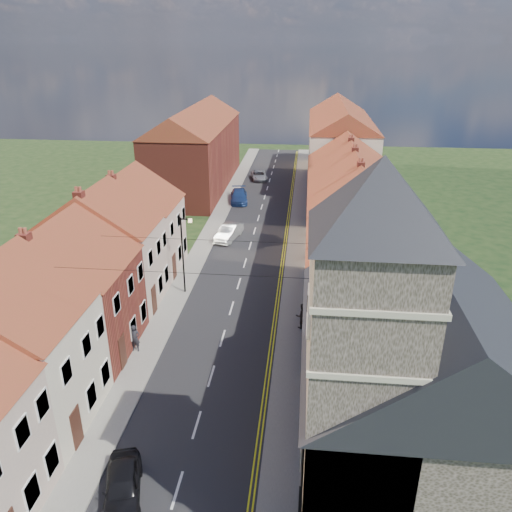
# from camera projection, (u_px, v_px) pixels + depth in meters

# --- Properties ---
(road) EXTENTS (7.00, 90.00, 0.02)m
(road) POSITION_uv_depth(u_px,v_px,m) (250.00, 246.00, 47.11)
(road) COLOR black
(road) RESTS_ON ground
(pavement_left) EXTENTS (1.80, 90.00, 0.12)m
(pavement_left) POSITION_uv_depth(u_px,v_px,m) (204.00, 243.00, 47.51)
(pavement_left) COLOR #A39F94
(pavement_left) RESTS_ON ground
(pavement_right) EXTENTS (1.80, 90.00, 0.12)m
(pavement_right) POSITION_uv_depth(u_px,v_px,m) (297.00, 247.00, 46.68)
(pavement_right) COLOR #A39F94
(pavement_right) RESTS_ON ground
(church) EXTENTS (11.25, 14.25, 15.20)m
(church) POSITION_uv_depth(u_px,v_px,m) (410.00, 373.00, 19.56)
(church) COLOR #373327
(church) RESTS_ON ground
(cottage_r_tudor) EXTENTS (8.30, 5.20, 9.00)m
(cottage_r_tudor) POSITION_uv_depth(u_px,v_px,m) (376.00, 294.00, 28.68)
(cottage_r_tudor) COLOR beige
(cottage_r_tudor) RESTS_ON ground
(cottage_r_white_near) EXTENTS (8.30, 6.00, 9.00)m
(cottage_r_white_near) POSITION_uv_depth(u_px,v_px,m) (367.00, 257.00, 33.61)
(cottage_r_white_near) COLOR beige
(cottage_r_white_near) RESTS_ON ground
(cottage_r_cream_mid) EXTENTS (8.30, 5.20, 9.00)m
(cottage_r_cream_mid) POSITION_uv_depth(u_px,v_px,m) (360.00, 229.00, 38.53)
(cottage_r_cream_mid) COLOR white
(cottage_r_cream_mid) RESTS_ON ground
(cottage_r_pink) EXTENTS (8.30, 6.00, 9.00)m
(cottage_r_pink) POSITION_uv_depth(u_px,v_px,m) (354.00, 207.00, 43.46)
(cottage_r_pink) COLOR tan
(cottage_r_pink) RESTS_ON ground
(cottage_r_white_far) EXTENTS (8.30, 5.20, 9.00)m
(cottage_r_white_far) POSITION_uv_depth(u_px,v_px,m) (350.00, 190.00, 48.38)
(cottage_r_white_far) COLOR beige
(cottage_r_white_far) RESTS_ON ground
(cottage_r_cream_far) EXTENTS (8.30, 6.00, 9.00)m
(cottage_r_cream_far) POSITION_uv_depth(u_px,v_px,m) (346.00, 176.00, 53.31)
(cottage_r_cream_far) COLOR beige
(cottage_r_cream_far) RESTS_ON ground
(cottage_l_cream) EXTENTS (8.30, 6.30, 9.10)m
(cottage_l_cream) POSITION_uv_depth(u_px,v_px,m) (0.00, 344.00, 23.88)
(cottage_l_cream) COLOR beige
(cottage_l_cream) RESTS_ON ground
(cottage_l_white) EXTENTS (8.30, 6.90, 8.80)m
(cottage_l_white) POSITION_uv_depth(u_px,v_px,m) (61.00, 286.00, 29.78)
(cottage_l_white) COLOR maroon
(cottage_l_white) RESTS_ON ground
(cottage_l_brick_mid) EXTENTS (8.30, 5.70, 9.10)m
(cottage_l_brick_mid) POSITION_uv_depth(u_px,v_px,m) (100.00, 245.00, 35.28)
(cottage_l_brick_mid) COLOR tan
(cottage_l_brick_mid) RESTS_ON ground
(cottage_l_pink) EXTENTS (8.30, 6.30, 8.80)m
(cottage_l_pink) POSITION_uv_depth(u_px,v_px,m) (128.00, 220.00, 40.63)
(cottage_l_pink) COLOR tan
(cottage_l_pink) RESTS_ON ground
(block_right_far) EXTENTS (8.30, 24.20, 10.50)m
(block_right_far) POSITION_uv_depth(u_px,v_px,m) (340.00, 142.00, 66.94)
(block_right_far) COLOR beige
(block_right_far) RESTS_ON ground
(block_left_far) EXTENTS (8.30, 24.20, 10.50)m
(block_left_far) POSITION_uv_depth(u_px,v_px,m) (196.00, 146.00, 64.12)
(block_left_far) COLOR maroon
(block_left_far) RESTS_ON ground
(lamppost) EXTENTS (0.88, 0.15, 6.00)m
(lamppost) POSITION_uv_depth(u_px,v_px,m) (184.00, 251.00, 36.94)
(lamppost) COLOR black
(lamppost) RESTS_ON pavement_left
(car_near) EXTENTS (2.51, 4.06, 1.29)m
(car_near) POSITION_uv_depth(u_px,v_px,m) (123.00, 485.00, 21.02)
(car_near) COLOR black
(car_near) RESTS_ON ground
(car_mid) EXTENTS (2.49, 4.59, 1.44)m
(car_mid) POSITION_uv_depth(u_px,v_px,m) (229.00, 232.00, 48.44)
(car_mid) COLOR #989C9F
(car_mid) RESTS_ON ground
(car_far) EXTENTS (2.64, 5.09, 1.41)m
(car_far) POSITION_uv_depth(u_px,v_px,m) (239.00, 196.00, 59.66)
(car_far) COLOR navy
(car_far) RESTS_ON ground
(car_distant) EXTENTS (2.85, 4.64, 1.20)m
(car_distant) POSITION_uv_depth(u_px,v_px,m) (259.00, 175.00, 69.13)
(car_distant) COLOR #999BA0
(car_distant) RESTS_ON ground
(pedestrian_left) EXTENTS (0.69, 0.50, 1.77)m
(pedestrian_left) POSITION_uv_depth(u_px,v_px,m) (135.00, 338.00, 30.70)
(pedestrian_left) COLOR black
(pedestrian_left) RESTS_ON pavement_left
(pedestrian_right) EXTENTS (1.03, 0.90, 1.79)m
(pedestrian_right) POSITION_uv_depth(u_px,v_px,m) (302.00, 316.00, 33.19)
(pedestrian_right) COLOR black
(pedestrian_right) RESTS_ON pavement_right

